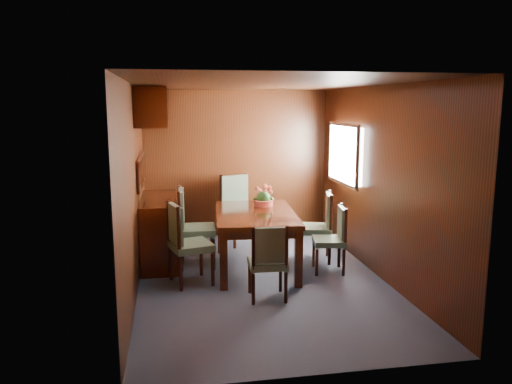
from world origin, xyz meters
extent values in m
plane|color=#3E4254|center=(0.00, 0.00, 0.00)|extent=(4.50, 4.50, 0.00)
cube|color=black|center=(-1.50, 0.00, 1.20)|extent=(0.02, 4.50, 2.40)
cube|color=black|center=(1.50, 0.00, 1.20)|extent=(0.02, 4.50, 2.40)
cube|color=black|center=(0.00, 2.25, 1.20)|extent=(3.00, 0.02, 2.40)
cube|color=black|center=(0.00, -2.25, 1.20)|extent=(3.00, 0.02, 2.40)
cube|color=black|center=(0.00, 0.00, 2.40)|extent=(3.00, 4.50, 0.02)
cube|color=white|center=(1.48, 1.10, 1.45)|extent=(0.14, 1.10, 0.80)
cube|color=#B2B2B7|center=(1.41, 1.10, 1.45)|extent=(0.04, 1.20, 0.90)
cube|color=black|center=(-1.47, 1.00, 1.28)|extent=(0.03, 1.36, 0.41)
cube|color=silver|center=(-1.45, 1.00, 1.28)|extent=(0.01, 1.30, 0.35)
cube|color=black|center=(-1.30, 1.00, 2.13)|extent=(0.40, 1.40, 0.50)
cube|color=black|center=(-1.25, 1.00, 0.45)|extent=(0.48, 1.40, 0.90)
cube|color=black|center=(-0.50, -0.23, 0.35)|extent=(0.10, 0.10, 0.71)
cube|color=black|center=(0.39, -0.30, 0.35)|extent=(0.10, 0.10, 0.71)
cube|color=black|center=(-0.38, 1.27, 0.35)|extent=(0.10, 0.10, 0.71)
cube|color=black|center=(0.51, 1.20, 0.35)|extent=(0.10, 0.10, 0.71)
cube|color=black|center=(0.01, 0.48, 0.65)|extent=(1.02, 1.58, 0.10)
cube|color=black|center=(0.01, 0.48, 0.74)|extent=(1.15, 1.71, 0.06)
cylinder|color=black|center=(-1.11, 0.21, 0.20)|extent=(0.05, 0.05, 0.41)
cylinder|color=black|center=(-1.00, -0.19, 0.20)|extent=(0.05, 0.05, 0.41)
cylinder|color=black|center=(-0.73, 0.32, 0.20)|extent=(0.05, 0.05, 0.41)
cylinder|color=black|center=(-0.61, -0.09, 0.20)|extent=(0.05, 0.05, 0.41)
cube|color=#566C52|center=(-0.86, 0.06, 0.47)|extent=(0.57, 0.59, 0.08)
cylinder|color=black|center=(-1.12, 0.21, 0.74)|extent=(0.05, 0.05, 0.54)
cylinder|color=black|center=(-1.01, -0.20, 0.74)|extent=(0.05, 0.05, 0.54)
cube|color=#566C52|center=(-1.04, 0.01, 0.76)|extent=(0.18, 0.44, 0.46)
cylinder|color=black|center=(-0.95, 0.96, 0.22)|extent=(0.05, 0.05, 0.43)
cylinder|color=black|center=(-0.97, 0.52, 0.22)|extent=(0.05, 0.05, 0.43)
cylinder|color=black|center=(-0.53, 0.94, 0.22)|extent=(0.05, 0.05, 0.43)
cylinder|color=black|center=(-0.55, 0.50, 0.22)|extent=(0.05, 0.05, 0.43)
cube|color=#566C52|center=(-0.75, 0.73, 0.50)|extent=(0.51, 0.53, 0.09)
cylinder|color=black|center=(-0.96, 0.96, 0.78)|extent=(0.05, 0.05, 0.57)
cylinder|color=black|center=(-0.98, 0.52, 0.78)|extent=(0.05, 0.05, 0.57)
cube|color=#566C52|center=(-0.95, 0.74, 0.81)|extent=(0.09, 0.47, 0.49)
cylinder|color=black|center=(1.06, -0.01, 0.18)|extent=(0.04, 0.04, 0.35)
cylinder|color=black|center=(1.13, 0.34, 0.18)|extent=(0.04, 0.04, 0.35)
cylinder|color=black|center=(0.73, 0.04, 0.18)|extent=(0.04, 0.04, 0.35)
cylinder|color=black|center=(0.79, 0.40, 0.18)|extent=(0.04, 0.04, 0.35)
cube|color=#566C52|center=(0.93, 0.19, 0.41)|extent=(0.46, 0.48, 0.07)
cylinder|color=black|center=(1.07, -0.02, 0.64)|extent=(0.04, 0.04, 0.47)
cylinder|color=black|center=(1.13, 0.34, 0.64)|extent=(0.04, 0.04, 0.47)
cube|color=#566C52|center=(1.09, 0.17, 0.66)|extent=(0.12, 0.38, 0.40)
cylinder|color=black|center=(1.02, 0.45, 0.20)|extent=(0.04, 0.04, 0.39)
cylinder|color=black|center=(1.12, 0.84, 0.20)|extent=(0.04, 0.04, 0.39)
cylinder|color=black|center=(0.65, 0.54, 0.20)|extent=(0.04, 0.04, 0.39)
cylinder|color=black|center=(0.75, 0.93, 0.20)|extent=(0.04, 0.04, 0.39)
cube|color=#566C52|center=(0.89, 0.69, 0.45)|extent=(0.54, 0.55, 0.08)
cylinder|color=black|center=(1.03, 0.45, 0.71)|extent=(0.04, 0.04, 0.52)
cylinder|color=black|center=(1.13, 0.83, 0.71)|extent=(0.04, 0.04, 0.52)
cube|color=#566C52|center=(1.06, 0.64, 0.73)|extent=(0.16, 0.42, 0.44)
cylinder|color=black|center=(-0.23, -0.74, 0.18)|extent=(0.04, 0.04, 0.35)
cylinder|color=black|center=(0.13, -0.75, 0.18)|extent=(0.04, 0.04, 0.35)
cylinder|color=black|center=(-0.21, -0.39, 0.18)|extent=(0.04, 0.04, 0.35)
cylinder|color=black|center=(0.15, -0.41, 0.18)|extent=(0.04, 0.04, 0.35)
cube|color=#566C52|center=(-0.04, -0.57, 0.41)|extent=(0.43, 0.42, 0.07)
cylinder|color=black|center=(-0.23, -0.74, 0.64)|extent=(0.04, 0.04, 0.47)
cylinder|color=black|center=(0.13, -0.76, 0.64)|extent=(0.04, 0.04, 0.47)
cube|color=#566C52|center=(-0.05, -0.73, 0.66)|extent=(0.38, 0.07, 0.40)
cylinder|color=black|center=(0.12, 2.02, 0.22)|extent=(0.05, 0.05, 0.43)
cylinder|color=black|center=(-0.30, 1.86, 0.22)|extent=(0.05, 0.05, 0.43)
cylinder|color=black|center=(0.27, 1.62, 0.22)|extent=(0.05, 0.05, 0.43)
cylinder|color=black|center=(-0.14, 1.46, 0.22)|extent=(0.05, 0.05, 0.43)
cube|color=#566C52|center=(-0.01, 1.74, 0.50)|extent=(0.65, 0.64, 0.09)
cylinder|color=black|center=(0.12, 2.03, 0.79)|extent=(0.05, 0.05, 0.58)
cylinder|color=black|center=(-0.30, 1.87, 0.79)|extent=(0.05, 0.05, 0.58)
cube|color=#566C52|center=(-0.08, 1.93, 0.81)|extent=(0.46, 0.23, 0.49)
cylinder|color=#B04236|center=(0.19, 0.88, 0.81)|extent=(0.27, 0.27, 0.08)
sphere|color=#28541C|center=(0.19, 0.88, 0.87)|extent=(0.21, 0.21, 0.21)
camera|label=1|loc=(-1.09, -5.83, 2.16)|focal=35.00mm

